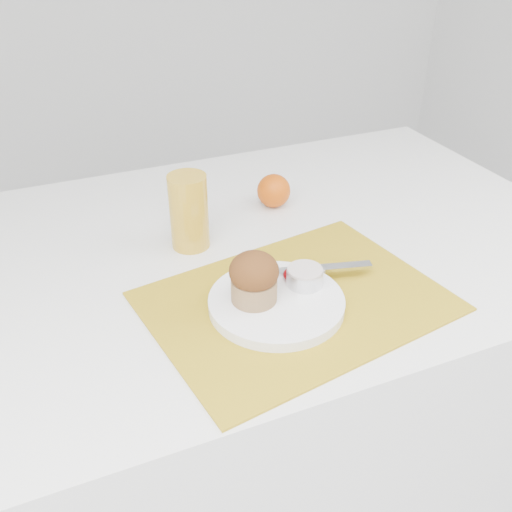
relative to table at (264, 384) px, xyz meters
name	(u,v)px	position (x,y,z in m)	size (l,w,h in m)	color
ground	(271,506)	(0.00, -0.05, -0.38)	(3.00, 3.00, 0.00)	silver
table	(264,384)	(0.00, 0.00, 0.00)	(1.20, 0.80, 0.75)	white
placemat	(296,301)	(-0.04, -0.20, 0.38)	(0.45, 0.33, 0.00)	#B18E18
plate	(276,303)	(-0.07, -0.20, 0.39)	(0.21, 0.21, 0.02)	white
ramekin	(305,277)	(-0.01, -0.18, 0.41)	(0.06, 0.06, 0.02)	silver
cream	(305,271)	(-0.01, -0.18, 0.42)	(0.06, 0.06, 0.01)	beige
raspberry_near	(270,272)	(-0.06, -0.15, 0.41)	(0.02, 0.02, 0.02)	#5E020A
raspberry_far	(290,275)	(-0.03, -0.17, 0.41)	(0.02, 0.02, 0.02)	#520205
butter_knife	(306,270)	(0.00, -0.15, 0.40)	(0.22, 0.02, 0.01)	silver
orange	(274,191)	(0.07, 0.11, 0.41)	(0.07, 0.07, 0.07)	#CE5007
juice_glass	(189,212)	(-0.13, 0.03, 0.44)	(0.07, 0.07, 0.14)	gold
muffin	(254,278)	(-0.10, -0.19, 0.44)	(0.08, 0.08, 0.08)	#99744A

